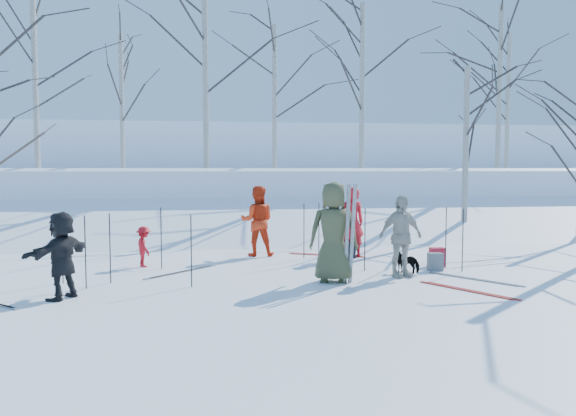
{
  "coord_description": "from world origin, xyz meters",
  "views": [
    {
      "loc": [
        -1.71,
        -10.96,
        2.18
      ],
      "look_at": [
        0.0,
        1.5,
        1.3
      ],
      "focal_mm": 35.0,
      "sensor_mm": 36.0,
      "label": 1
    }
  ],
  "objects": [
    {
      "name": "ski_pole_h",
      "position": [
        -3.98,
        -0.47,
        0.67
      ],
      "size": [
        0.02,
        0.02,
        1.34
      ],
      "primitive_type": "cylinder",
      "color": "black",
      "rests_on": "ground"
    },
    {
      "name": "dog",
      "position": [
        2.33,
        0.2,
        0.24
      ],
      "size": [
        0.61,
        0.55,
        0.48
      ],
      "primitive_type": "imported",
      "rotation": [
        0.0,
        0.0,
        4.06
      ],
      "color": "black",
      "rests_on": "ground"
    },
    {
      "name": "ski_pair_d",
      "position": [
        2.82,
        -1.59,
        0.01
      ],
      "size": [
        1.87,
        2.08,
        0.02
      ],
      "primitive_type": null,
      "rotation": [
        0.0,
        0.0,
        0.54
      ],
      "color": "#AF2219",
      "rests_on": "ground"
    },
    {
      "name": "backpack_red",
      "position": [
        3.29,
        0.9,
        0.21
      ],
      "size": [
        0.32,
        0.22,
        0.42
      ],
      "primitive_type": "cube",
      "color": "#B41B2C",
      "rests_on": "ground"
    },
    {
      "name": "skier_cream_east",
      "position": [
        2.06,
        -0.16,
        0.83
      ],
      "size": [
        1.04,
        0.64,
        1.66
      ],
      "primitive_type": "imported",
      "rotation": [
        0.0,
        0.0,
        0.26
      ],
      "color": "beige",
      "rests_on": "ground"
    },
    {
      "name": "snow_plateau",
      "position": [
        0.0,
        17.0,
        1.0
      ],
      "size": [
        70.0,
        18.0,
        2.2
      ],
      "primitive_type": "cube",
      "color": "white",
      "rests_on": "ground"
    },
    {
      "name": "far_hill",
      "position": [
        0.0,
        38.0,
        2.0
      ],
      "size": [
        90.0,
        30.0,
        6.0
      ],
      "primitive_type": "cube",
      "color": "white",
      "rests_on": "ground"
    },
    {
      "name": "skier_grey_west",
      "position": [
        -4.2,
        -1.24,
        0.74
      ],
      "size": [
        1.05,
        1.41,
        1.48
      ],
      "primitive_type": "imported",
      "rotation": [
        0.0,
        0.0,
        4.2
      ],
      "color": "black",
      "rests_on": "ground"
    },
    {
      "name": "ski_pole_e",
      "position": [
        1.54,
        0.6,
        0.67
      ],
      "size": [
        0.02,
        0.02,
        1.34
      ],
      "primitive_type": "cylinder",
      "color": "black",
      "rests_on": "ground"
    },
    {
      "name": "ski_pole_f",
      "position": [
        -2.8,
        1.42,
        0.67
      ],
      "size": [
        0.02,
        0.02,
        1.34
      ],
      "primitive_type": "cylinder",
      "color": "black",
      "rests_on": "ground"
    },
    {
      "name": "ski_pole_c",
      "position": [
        -3.63,
        -0.02,
        0.67
      ],
      "size": [
        0.02,
        0.02,
        1.34
      ],
      "primitive_type": "cylinder",
      "color": "black",
      "rests_on": "ground"
    },
    {
      "name": "birch_plateau_b",
      "position": [
        0.97,
        12.7,
        5.19
      ],
      "size": [
        4.79,
        4.79,
        5.99
      ],
      "primitive_type": null,
      "color": "silver",
      "rests_on": "snow_plateau"
    },
    {
      "name": "birch_plateau_e",
      "position": [
        12.78,
        15.13,
        5.48
      ],
      "size": [
        5.19,
        5.19,
        6.56
      ],
      "primitive_type": null,
      "color": "silver",
      "rests_on": "snow_plateau"
    },
    {
      "name": "birch_plateau_d",
      "position": [
        -1.88,
        10.6,
        6.2
      ],
      "size": [
        6.2,
        6.2,
        8.0
      ],
      "primitive_type": null,
      "color": "silver",
      "rests_on": "snow_plateau"
    },
    {
      "name": "backpack_dark",
      "position": [
        1.6,
        2.36,
        0.2
      ],
      "size": [
        0.34,
        0.24,
        0.4
      ],
      "primitive_type": "cube",
      "color": "black",
      "rests_on": "ground"
    },
    {
      "name": "birch_plateau_a",
      "position": [
        -5.32,
        13.07,
        4.93
      ],
      "size": [
        4.42,
        4.42,
        5.46
      ],
      "primitive_type": null,
      "color": "silver",
      "rests_on": "snow_plateau"
    },
    {
      "name": "upright_ski_left",
      "position": [
        0.83,
        -0.69,
        0.95
      ],
      "size": [
        0.11,
        0.17,
        1.9
      ],
      "primitive_type": "cube",
      "rotation": [
        0.07,
        0.0,
        0.3
      ],
      "color": "silver",
      "rests_on": "ground"
    },
    {
      "name": "skier_red_north",
      "position": [
        1.72,
        2.45,
        0.86
      ],
      "size": [
        0.67,
        0.47,
        1.73
      ],
      "primitive_type": "imported",
      "rotation": [
        0.0,
        0.0,
        3.24
      ],
      "color": "red",
      "rests_on": "ground"
    },
    {
      "name": "skier_red_seated",
      "position": [
        -3.21,
        1.73,
        0.45
      ],
      "size": [
        0.53,
        0.67,
        0.9
      ],
      "primitive_type": "imported",
      "rotation": [
        0.0,
        0.0,
        1.96
      ],
      "color": "red",
      "rests_on": "ground"
    },
    {
      "name": "skier_redor_behind",
      "position": [
        -0.57,
        3.0,
        0.88
      ],
      "size": [
        0.92,
        0.76,
        1.75
      ],
      "primitive_type": "imported",
      "rotation": [
        0.0,
        0.0,
        3.02
      ],
      "color": "red",
      "rests_on": "ground"
    },
    {
      "name": "ski_pair_c",
      "position": [
        1.16,
        2.8,
        0.01
      ],
      "size": [
        1.68,
        2.06,
        0.02
      ],
      "primitive_type": null,
      "rotation": [
        0.0,
        0.0,
        1.12
      ],
      "color": "#AF2219",
      "rests_on": "ground"
    },
    {
      "name": "birch_plateau_c",
      "position": [
        4.14,
        10.47,
        5.37
      ],
      "size": [
        5.04,
        5.04,
        6.35
      ],
      "primitive_type": null,
      "color": "silver",
      "rests_on": "snow_plateau"
    },
    {
      "name": "backpack_grey",
      "position": [
        3.04,
        0.41,
        0.19
      ],
      "size": [
        0.3,
        0.2,
        0.38
      ],
      "primitive_type": "cube",
      "color": "#5B5E63",
      "rests_on": "ground"
    },
    {
      "name": "ski_pair_a",
      "position": [
        -2.34,
        0.93,
        0.01
      ],
      "size": [
        2.1,
        2.1,
        0.02
      ],
      "primitive_type": null,
      "rotation": [
        0.0,
        0.0,
        -0.75
      ],
      "color": "silver",
      "rests_on": "ground"
    },
    {
      "name": "ski_pole_a",
      "position": [
        -4.52,
        0.08,
        0.67
      ],
      "size": [
        0.02,
        0.02,
        1.34
      ],
      "primitive_type": "cylinder",
      "color": "black",
      "rests_on": "ground"
    },
    {
      "name": "birch_plateau_f",
      "position": [
        -8.31,
        11.77,
        5.5
      ],
      "size": [
        5.22,
        5.22,
        6.6
      ],
      "primitive_type": null,
      "color": "silver",
      "rests_on": "snow_plateau"
    },
    {
      "name": "ski_pole_d",
      "position": [
        3.39,
        0.67,
        0.67
      ],
      "size": [
        0.02,
        0.02,
        1.34
      ],
      "primitive_type": "cylinder",
      "color": "black",
      "rests_on": "ground"
    },
    {
      "name": "skier_olive_center",
      "position": [
        0.61,
        -0.48,
        0.97
      ],
      "size": [
        1.06,
        0.8,
        1.94
      ],
      "primitive_type": "imported",
      "rotation": [
        0.0,
        0.0,
        2.93
      ],
      "color": "#414328",
      "rests_on": "ground"
    },
    {
      "name": "birch_edge_e",
      "position": [
        6.25,
        5.84,
        2.69
      ],
      "size": [
        4.37,
        4.37,
        5.38
      ],
      "primitive_type": null,
      "color": "silver",
      "rests_on": "ground"
    },
    {
      "name": "birch_plateau_g",
      "position": [
        9.95,
        10.74,
        5.49
      ],
      "size": [
        5.21,
        5.21,
        6.59
      ],
      "primitive_type": null,
      "color": "silver",
      "rests_on": "snow_plateau"
    },
    {
      "name": "ski_pole_i",
      "position": [
        -2.08,
        -0.58,
        0.67
      ],
      "size": [
        0.02,
        0.02,
        1.34
      ],
      "primitive_type": "cylinder",
      "color": "black",
      "rests_on": "ground"
    },
    {
      "name": "snow_ramp",
      "position": [
        0.0,
        7.0,
        0.15
      ],
      "size": [
        70.0,
        9.49,
        4.12
      ],
      "primitive_type": "cube",
      "rotation": [
        0.3,
        0.0,
        0.0
      ],
      "color": "white",
      "rests_on": "ground"
    },
    {
      "name": "ski_pole_j",
      "position": [
        0.52,
        2.41,
        0.67
      ],
      "size": [
        0.02,
        0.02,
        1.34
      ],
      "primitive_type": "cylinder",
      "color": "black",
      "rests_on": "ground"
    },
    {
      "name": "ski_pole_g",
      "position": [
        0.93,
        2.62,
        0.67
      ],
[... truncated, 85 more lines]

